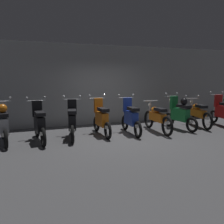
% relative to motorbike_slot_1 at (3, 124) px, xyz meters
% --- Properties ---
extents(ground_plane, '(80.00, 80.00, 0.00)m').
position_rel_motorbike_slot_1_xyz_m(ground_plane, '(3.38, -0.49, -0.57)').
color(ground_plane, '#4C4C4F').
extents(back_wall, '(16.68, 0.30, 3.11)m').
position_rel_motorbike_slot_1_xyz_m(back_wall, '(3.38, 1.95, 0.99)').
color(back_wall, gray).
rests_on(back_wall, ground).
extents(motorbike_slot_1, '(0.58, 1.67, 1.29)m').
position_rel_motorbike_slot_1_xyz_m(motorbike_slot_1, '(0.00, 0.00, 0.00)').
color(motorbike_slot_1, black).
rests_on(motorbike_slot_1, ground).
extents(motorbike_slot_2, '(0.59, 1.68, 1.29)m').
position_rel_motorbike_slot_1_xyz_m(motorbike_slot_2, '(0.96, -0.15, -0.04)').
color(motorbike_slot_2, black).
rests_on(motorbike_slot_2, ground).
extents(motorbike_slot_3, '(0.58, 1.67, 1.29)m').
position_rel_motorbike_slot_1_xyz_m(motorbike_slot_3, '(1.94, -0.08, -0.04)').
color(motorbike_slot_3, black).
rests_on(motorbike_slot_3, ground).
extents(motorbike_slot_4, '(0.59, 1.68, 1.29)m').
position_rel_motorbike_slot_1_xyz_m(motorbike_slot_4, '(2.90, 0.01, -0.04)').
color(motorbike_slot_4, black).
rests_on(motorbike_slot_4, ground).
extents(motorbike_slot_5, '(0.59, 1.68, 1.29)m').
position_rel_motorbike_slot_1_xyz_m(motorbike_slot_5, '(3.87, -0.14, -0.04)').
color(motorbike_slot_5, black).
rests_on(motorbike_slot_5, ground).
extents(motorbike_slot_6, '(0.56, 1.95, 1.03)m').
position_rel_motorbike_slot_1_xyz_m(motorbike_slot_6, '(4.83, -0.21, -0.08)').
color(motorbike_slot_6, black).
rests_on(motorbike_slot_6, ground).
extents(motorbike_slot_7, '(0.58, 1.68, 1.29)m').
position_rel_motorbike_slot_1_xyz_m(motorbike_slot_7, '(5.79, -0.14, 0.00)').
color(motorbike_slot_7, black).
rests_on(motorbike_slot_7, ground).
extents(motorbike_slot_8, '(0.63, 1.93, 1.15)m').
position_rel_motorbike_slot_1_xyz_m(motorbike_slot_8, '(6.76, 0.06, -0.08)').
color(motorbike_slot_8, black).
rests_on(motorbike_slot_8, ground).
extents(motorbike_slot_9, '(0.58, 1.67, 1.29)m').
position_rel_motorbike_slot_1_xyz_m(motorbike_slot_9, '(7.73, -0.16, 0.00)').
color(motorbike_slot_9, black).
rests_on(motorbike_slot_9, ground).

